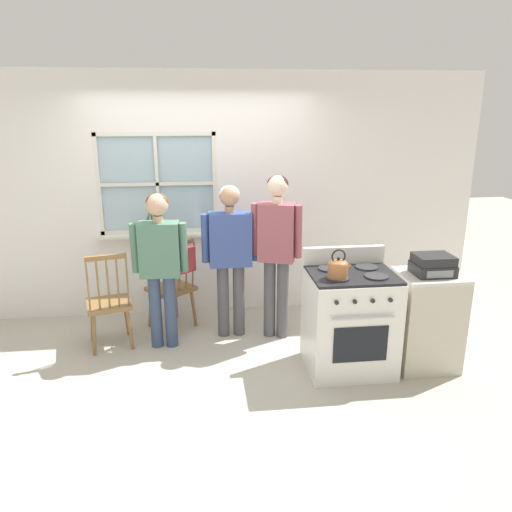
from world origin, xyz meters
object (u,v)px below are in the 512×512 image
object	(u,v)px
chair_by_window	(172,289)
person_elderly_left	(160,256)
handbag	(184,259)
side_counter	(426,320)
kettle	(338,268)
chair_near_wall	(109,304)
person_teen_center	(230,247)
person_adult_right	(277,242)
potted_plant	(150,227)
stove	(350,320)
stereo	(433,265)

from	to	relation	value
chair_by_window	person_elderly_left	xyz separation A→B (m)	(-0.08, -0.44, 0.50)
handbag	side_counter	bearing A→B (deg)	-22.92
kettle	handbag	xyz separation A→B (m)	(-1.31, 1.03, -0.19)
kettle	side_counter	distance (m)	1.06
person_elderly_left	side_counter	world-z (taller)	person_elderly_left
chair_near_wall	person_teen_center	size ratio (longest dim) A/B	0.63
chair_by_window	kettle	world-z (taller)	kettle
person_adult_right	kettle	xyz separation A→B (m)	(0.38, -0.86, 0.00)
person_teen_center	kettle	size ratio (longest dim) A/B	6.41
person_elderly_left	kettle	bearing A→B (deg)	-23.94
chair_near_wall	potted_plant	xyz separation A→B (m)	(0.38, 0.75, 0.60)
handbag	side_counter	size ratio (longest dim) A/B	0.34
chair_near_wall	person_adult_right	bearing A→B (deg)	167.52
side_counter	potted_plant	bearing A→B (deg)	149.96
person_adult_right	chair_near_wall	bearing A→B (deg)	-159.89
stove	chair_by_window	bearing A→B (deg)	146.53
chair_near_wall	stove	distance (m)	2.34
kettle	person_elderly_left	bearing A→B (deg)	153.30
stereo	kettle	bearing A→B (deg)	-174.92
stereo	person_teen_center	bearing A→B (deg)	153.24
person_teen_center	stereo	bearing A→B (deg)	-27.92
chair_by_window	stove	xyz separation A→B (m)	(1.63, -1.08, 0.03)
handbag	stereo	bearing A→B (deg)	-23.38
person_teen_center	stereo	size ratio (longest dim) A/B	4.66
stove	person_elderly_left	bearing A→B (deg)	159.42
potted_plant	side_counter	bearing A→B (deg)	-30.04
person_elderly_left	potted_plant	bearing A→B (deg)	103.17
side_counter	chair_by_window	bearing A→B (deg)	154.65
person_teen_center	stove	distance (m)	1.39
potted_plant	handbag	size ratio (longest dim) A/B	1.05
handbag	person_elderly_left	bearing A→B (deg)	-131.06
chair_near_wall	potted_plant	distance (m)	1.03
chair_by_window	person_elderly_left	bearing A→B (deg)	41.19
stove	handbag	size ratio (longest dim) A/B	3.53
person_teen_center	stereo	world-z (taller)	person_teen_center
kettle	handbag	world-z (taller)	kettle
person_teen_center	stove	xyz separation A→B (m)	(1.02, -0.82, -0.49)
chair_near_wall	side_counter	world-z (taller)	chair_near_wall
chair_near_wall	handbag	world-z (taller)	same
stove	potted_plant	world-z (taller)	potted_plant
handbag	side_counter	world-z (taller)	handbag
chair_near_wall	stereo	distance (m)	3.09
person_elderly_left	side_counter	distance (m)	2.56
person_adult_right	person_elderly_left	bearing A→B (deg)	-156.18
chair_by_window	kettle	size ratio (longest dim) A/B	4.05
person_adult_right	potted_plant	world-z (taller)	person_adult_right
potted_plant	person_teen_center	bearing A→B (deg)	-37.10
kettle	potted_plant	distance (m)	2.31
person_adult_right	handbag	xyz separation A→B (m)	(-0.93, 0.16, -0.19)
chair_by_window	side_counter	xyz separation A→B (m)	(2.34, -1.11, 0.00)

